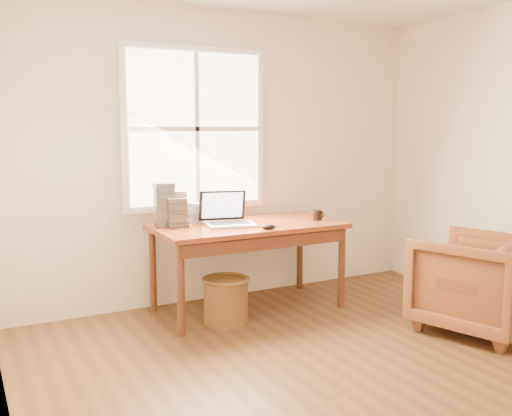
{
  "coord_description": "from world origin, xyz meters",
  "views": [
    {
      "loc": [
        -2.17,
        -2.46,
        1.57
      ],
      "look_at": [
        -0.0,
        1.65,
        0.9
      ],
      "focal_mm": 40.0,
      "sensor_mm": 36.0,
      "label": 1
    }
  ],
  "objects_px": {
    "laptop": "(231,209)",
    "cd_stack_a": "(178,208)",
    "coffee_mug": "(317,215)",
    "wicker_stool": "(226,301)",
    "armchair": "(475,283)",
    "desk": "(248,226)"
  },
  "relations": [
    {
      "from": "armchair",
      "to": "laptop",
      "type": "bearing_deg",
      "value": -58.22
    },
    {
      "from": "desk",
      "to": "armchair",
      "type": "relative_size",
      "value": 1.93
    },
    {
      "from": "laptop",
      "to": "cd_stack_a",
      "type": "xyz_separation_m",
      "value": [
        -0.37,
        0.25,
        0.0
      ]
    },
    {
      "from": "desk",
      "to": "wicker_stool",
      "type": "xyz_separation_m",
      "value": [
        -0.31,
        -0.22,
        -0.55
      ]
    },
    {
      "from": "desk",
      "to": "armchair",
      "type": "height_order",
      "value": "armchair"
    },
    {
      "from": "laptop",
      "to": "cd_stack_a",
      "type": "distance_m",
      "value": 0.45
    },
    {
      "from": "desk",
      "to": "laptop",
      "type": "height_order",
      "value": "laptop"
    },
    {
      "from": "desk",
      "to": "wicker_stool",
      "type": "bearing_deg",
      "value": -144.45
    },
    {
      "from": "laptop",
      "to": "armchair",
      "type": "bearing_deg",
      "value": -28.51
    },
    {
      "from": "coffee_mug",
      "to": "armchair",
      "type": "bearing_deg",
      "value": -36.17
    },
    {
      "from": "desk",
      "to": "cd_stack_a",
      "type": "distance_m",
      "value": 0.61
    },
    {
      "from": "armchair",
      "to": "cd_stack_a",
      "type": "height_order",
      "value": "cd_stack_a"
    },
    {
      "from": "desk",
      "to": "wicker_stool",
      "type": "distance_m",
      "value": 0.67
    },
    {
      "from": "armchair",
      "to": "coffee_mug",
      "type": "bearing_deg",
      "value": -77.85
    },
    {
      "from": "desk",
      "to": "cd_stack_a",
      "type": "height_order",
      "value": "cd_stack_a"
    },
    {
      "from": "desk",
      "to": "coffee_mug",
      "type": "relative_size",
      "value": 17.79
    },
    {
      "from": "armchair",
      "to": "wicker_stool",
      "type": "xyz_separation_m",
      "value": [
        -1.63,
        1.05,
        -0.2
      ]
    },
    {
      "from": "cd_stack_a",
      "to": "armchair",
      "type": "bearing_deg",
      "value": -38.72
    },
    {
      "from": "wicker_stool",
      "to": "armchair",
      "type": "bearing_deg",
      "value": -32.85
    },
    {
      "from": "wicker_stool",
      "to": "cd_stack_a",
      "type": "height_order",
      "value": "cd_stack_a"
    },
    {
      "from": "coffee_mug",
      "to": "wicker_stool",
      "type": "bearing_deg",
      "value": -150.17
    },
    {
      "from": "desk",
      "to": "wicker_stool",
      "type": "relative_size",
      "value": 4.47
    }
  ]
}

